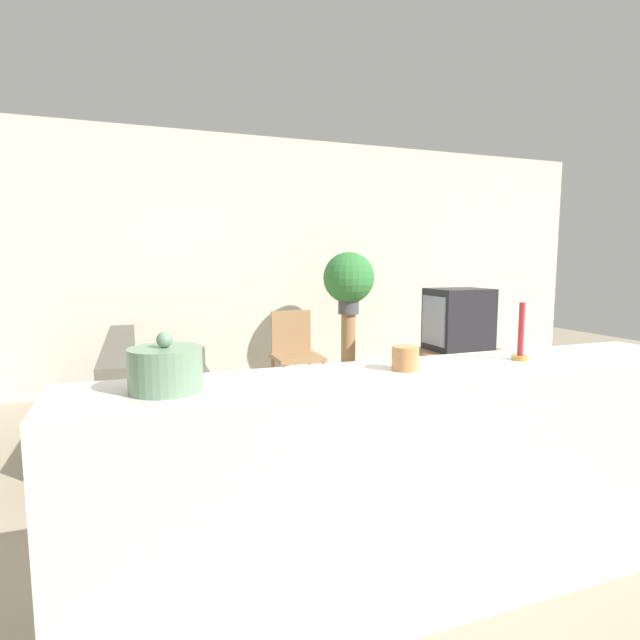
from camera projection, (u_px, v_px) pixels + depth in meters
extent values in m
plane|color=tan|center=(375.00, 547.00, 2.40)|extent=(14.00, 14.00, 0.00)
cube|color=beige|center=(235.00, 262.00, 5.43)|extent=(9.00, 0.06, 2.70)
cube|color=#605B51|center=(166.00, 416.00, 3.78)|extent=(0.81, 1.94, 0.41)
cube|color=#605B51|center=(120.00, 367.00, 3.62)|extent=(0.20, 1.94, 0.38)
cube|color=#605B51|center=(174.00, 447.00, 2.94)|extent=(0.81, 0.16, 0.56)
cube|color=#605B51|center=(160.00, 379.00, 4.60)|extent=(0.81, 0.16, 0.56)
cube|color=#9E754C|center=(457.00, 377.00, 4.77)|extent=(0.84, 0.54, 0.53)
cube|color=#232328|center=(458.00, 319.00, 4.70)|extent=(0.53, 0.44, 0.58)
cube|color=#939EB2|center=(434.00, 321.00, 4.61)|extent=(0.02, 0.36, 0.45)
cube|color=#9E754C|center=(297.00, 357.00, 4.73)|extent=(0.44, 0.44, 0.04)
cube|color=#9E754C|center=(291.00, 331.00, 4.89)|extent=(0.40, 0.04, 0.41)
cylinder|color=#9E754C|center=(284.00, 388.00, 4.52)|extent=(0.04, 0.04, 0.43)
cylinder|color=#9E754C|center=(323.00, 385.00, 4.65)|extent=(0.04, 0.04, 0.43)
cylinder|color=#9E754C|center=(273.00, 379.00, 4.87)|extent=(0.04, 0.04, 0.43)
cylinder|color=#9E754C|center=(310.00, 376.00, 5.00)|extent=(0.04, 0.04, 0.43)
cylinder|color=#9E754C|center=(348.00, 352.00, 5.24)|extent=(0.15, 0.15, 0.82)
cylinder|color=#4C4C51|center=(348.00, 307.00, 5.18)|extent=(0.22, 0.22, 0.15)
sphere|color=#38843D|center=(349.00, 278.00, 5.15)|extent=(0.53, 0.53, 0.53)
cube|color=silver|center=(417.00, 484.00, 2.01)|extent=(2.65, 0.44, 0.95)
cylinder|color=gray|center=(166.00, 369.00, 1.62)|extent=(0.24, 0.24, 0.14)
sphere|color=gray|center=(164.00, 340.00, 1.60)|extent=(0.05, 0.05, 0.05)
cylinder|color=#C6844C|center=(405.00, 358.00, 1.92)|extent=(0.10, 0.10, 0.09)
cylinder|color=#B7933D|center=(520.00, 358.00, 2.12)|extent=(0.07, 0.07, 0.02)
cylinder|color=#B7282D|center=(521.00, 329.00, 2.10)|extent=(0.02, 0.02, 0.23)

